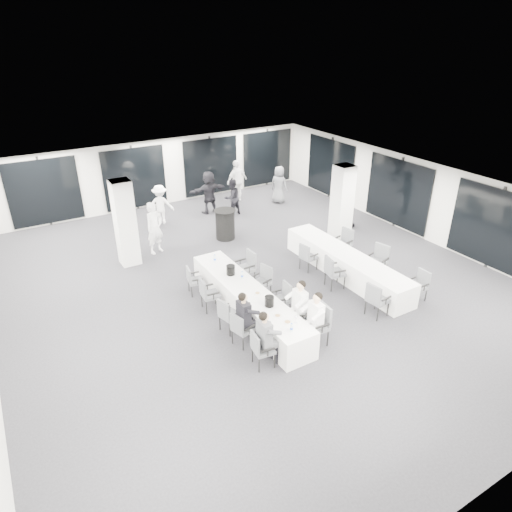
{
  "coord_description": "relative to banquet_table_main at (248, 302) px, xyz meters",
  "views": [
    {
      "loc": [
        -6.1,
        -10.37,
        6.91
      ],
      "look_at": [
        -0.01,
        -0.2,
        0.98
      ],
      "focal_mm": 32.0,
      "sensor_mm": 36.0,
      "label": 1
    }
  ],
  "objects": [
    {
      "name": "chair_main_left_mid",
      "position": [
        -0.83,
        -0.43,
        0.16
      ],
      "size": [
        0.56,
        0.59,
        0.93
      ],
      "rotation": [
        0.0,
        0.0,
        -1.34
      ],
      "color": "#4C4E53",
      "rests_on": "floor"
    },
    {
      "name": "standing_guest_e",
      "position": [
        5.57,
        6.93,
        0.54
      ],
      "size": [
        0.9,
        1.04,
        1.84
      ],
      "primitive_type": "imported",
      "rotation": [
        0.0,
        0.0,
        2.07
      ],
      "color": "#55575C",
      "rests_on": "floor"
    },
    {
      "name": "chair_side_right_far",
      "position": [
        4.5,
        1.36,
        0.18
      ],
      "size": [
        0.58,
        0.61,
        0.98
      ],
      "rotation": [
        0.0,
        0.0,
        1.77
      ],
      "color": "#4C4E53",
      "rests_on": "floor"
    },
    {
      "name": "chair_main_right_fourth",
      "position": [
        0.83,
        0.58,
        0.16
      ],
      "size": [
        0.57,
        0.59,
        0.93
      ],
      "rotation": [
        0.0,
        0.0,
        1.81
      ],
      "color": "#4C4E53",
      "rests_on": "floor"
    },
    {
      "name": "water_bottle_c",
      "position": [
        -0.04,
        1.88,
        0.49
      ],
      "size": [
        0.07,
        0.07,
        0.23
      ],
      "primitive_type": "cylinder",
      "color": "silver",
      "rests_on": "banquet_table_main"
    },
    {
      "name": "chair_side_left_near",
      "position": [
        2.83,
        -1.83,
        0.19
      ],
      "size": [
        0.55,
        0.6,
        0.99
      ],
      "rotation": [
        0.0,
        0.0,
        -1.46
      ],
      "color": "#4C4E53",
      "rests_on": "floor"
    },
    {
      "name": "banquet_table_side",
      "position": [
        3.67,
        0.31,
        0.0
      ],
      "size": [
        0.9,
        5.0,
        0.75
      ],
      "primitive_type": "cube",
      "color": "white",
      "rests_on": "floor"
    },
    {
      "name": "chair_main_left_near",
      "position": [
        -0.83,
        -1.99,
        0.14
      ],
      "size": [
        0.51,
        0.55,
        0.91
      ],
      "rotation": [
        0.0,
        0.0,
        -1.71
      ],
      "color": "#4C4E53",
      "rests_on": "floor"
    },
    {
      "name": "column_left",
      "position": [
        -1.82,
        4.59,
        1.02
      ],
      "size": [
        0.6,
        0.6,
        2.8
      ],
      "primitive_type": "cube",
      "color": "silver",
      "rests_on": "floor"
    },
    {
      "name": "banquet_table_main",
      "position": [
        0.0,
        0.0,
        0.0
      ],
      "size": [
        0.9,
        5.0,
        0.75
      ],
      "primitive_type": "cube",
      "color": "white",
      "rests_on": "floor"
    },
    {
      "name": "chair_main_left_far",
      "position": [
        -0.82,
        1.71,
        0.11
      ],
      "size": [
        0.5,
        0.53,
        0.86
      ],
      "rotation": [
        0.0,
        0.0,
        -1.74
      ],
      "color": "#4C4E53",
      "rests_on": "floor"
    },
    {
      "name": "seated_guest_c",
      "position": [
        0.67,
        -1.96,
        0.44
      ],
      "size": [
        0.5,
        0.38,
        1.44
      ],
      "rotation": [
        0.0,
        0.0,
        1.57
      ],
      "color": "white",
      "rests_on": "floor"
    },
    {
      "name": "water_bottle_a",
      "position": [
        -0.07,
        -2.1,
        0.48
      ],
      "size": [
        0.07,
        0.07,
        0.21
      ],
      "primitive_type": "cylinder",
      "color": "silver",
      "rests_on": "banquet_table_main"
    },
    {
      "name": "chair_main_left_second",
      "position": [
        -0.83,
        -1.09,
        0.14
      ],
      "size": [
        0.55,
        0.58,
        0.9
      ],
      "rotation": [
        0.0,
        0.0,
        -1.32
      ],
      "color": "#4C4E53",
      "rests_on": "floor"
    },
    {
      "name": "chair_main_right_mid",
      "position": [
        0.83,
        -0.44,
        0.13
      ],
      "size": [
        0.47,
        0.52,
        0.88
      ],
      "rotation": [
        0.0,
        0.0,
        1.51
      ],
      "color": "#4C4E53",
      "rests_on": "floor"
    },
    {
      "name": "chair_main_left_fourth",
      "position": [
        -0.83,
        0.74,
        0.16
      ],
      "size": [
        0.53,
        0.57,
        0.94
      ],
      "rotation": [
        0.0,
        0.0,
        -1.69
      ],
      "color": "#4C4E53",
      "rests_on": "floor"
    },
    {
      "name": "plate_b",
      "position": [
        0.05,
        -1.77,
        0.39
      ],
      "size": [
        0.22,
        0.22,
        0.03
      ],
      "color": "white",
      "rests_on": "banquet_table_main"
    },
    {
      "name": "standing_guest_d",
      "position": [
        4.11,
        8.09,
        0.66
      ],
      "size": [
        1.33,
        0.91,
        2.07
      ],
      "primitive_type": "imported",
      "rotation": [
        0.0,
        0.0,
        3.34
      ],
      "color": "white",
      "rests_on": "floor"
    },
    {
      "name": "seated_guest_d",
      "position": [
        0.67,
        -1.31,
        0.44
      ],
      "size": [
        0.5,
        0.38,
        1.44
      ],
      "rotation": [
        0.0,
        0.0,
        1.57
      ],
      "color": "white",
      "rests_on": "floor"
    },
    {
      "name": "room",
      "position": [
        1.86,
        2.5,
        1.01
      ],
      "size": [
        14.04,
        16.04,
        2.84
      ],
      "color": "#232328",
      "rests_on": "ground"
    },
    {
      "name": "chair_side_right_near",
      "position": [
        4.5,
        -1.84,
        0.13
      ],
      "size": [
        0.46,
        0.51,
        0.89
      ],
      "rotation": [
        0.0,
        0.0,
        1.56
      ],
      "color": "#4C4E53",
      "rests_on": "floor"
    },
    {
      "name": "standing_guest_f",
      "position": [
        2.42,
        7.39,
        0.63
      ],
      "size": [
        1.88,
        0.81,
        2.01
      ],
      "primitive_type": "imported",
      "rotation": [
        0.0,
        0.0,
        3.2
      ],
      "color": "black",
      "rests_on": "floor"
    },
    {
      "name": "seated_guest_b",
      "position": [
        -0.67,
        -1.07,
        0.44
      ],
      "size": [
        0.5,
        0.38,
        1.44
      ],
      "rotation": [
        0.0,
        0.0,
        -1.57
      ],
      "color": "black",
      "rests_on": "floor"
    },
    {
      "name": "chair_main_right_second",
      "position": [
        0.83,
        -1.33,
        0.13
      ],
      "size": [
        0.54,
        0.56,
        0.89
      ],
      "rotation": [
        0.0,
        0.0,
        1.33
      ],
      "color": "#4C4E53",
      "rests_on": "floor"
    },
    {
      "name": "plate_c",
      "position": [
        0.12,
        -0.29,
        0.39
      ],
      "size": [
        0.19,
        0.19,
        0.03
      ],
      "color": "white",
      "rests_on": "banquet_table_main"
    },
    {
      "name": "plate_a",
      "position": [
        -0.0,
        -1.43,
        0.39
      ],
      "size": [
        0.21,
        0.21,
        0.03
      ],
      "color": "white",
      "rests_on": "banquet_table_main"
    },
    {
      "name": "chair_side_right_mid",
      "position": [
        4.51,
        -0.23,
        0.21
      ],
      "size": [
        0.63,
        0.66,
        1.03
      ],
      "rotation": [
        0.0,
        0.0,
        1.82
      ],
      "color": "#4C4E53",
      "rests_on": "floor"
    },
    {
      "name": "wine_glass",
      "position": [
        0.2,
        -1.89,
        0.54
      ],
      "size": [
        0.08,
        0.08,
        0.22
      ],
      "color": "silver",
      "rests_on": "banquet_table_main"
    },
    {
      "name": "chair_main_right_near",
      "position": [
        0.84,
        -1.97,
        0.22
      ],
      "size": [
        0.57,
        0.63,
        1.04
      ],
      "rotation": [
        0.0,
        0.0,
        1.48
      ],
      "color": "#4C4E53",
      "rests_on": "floor"
    },
    {
      "name": "chair_side_left_mid",
      "position": [
        2.83,
        -0.06,
        0.2
      ],
      "size": [
        0.59,
        0.63,
        1.0
      ],
      "rotation": [
        0.0,
        0.0,
        -1.77
      ],
      "color": "#4C4E53",
      "rests_on": "floor"
    },
    {
      "name": "standing_guest_c",
      "position": [
        0.28,
        7.29,
        0.51
      ],
      "size": [
        1.28,
        1.01,
        1.76
      ],
      "primitive_type": "imported",
      "rotation": [
        0.0,
        0.0,
        2.71
      ],
      "color": "white",
      "rests_on": "floor"
    },
    {
      "name": "standing_guest_b",
      "position": [
        3.1,
        6.66,
        0.48
      ],
      "size": [
        0.91,
        0.67,
        1.71
      ],
      "primitive_type": "imported",
      "rotation": [
        0.0,
        0.0,
        3.36
      ],
      "color": "black",
      "rests_on": "floor"
    },
    {
      "name": "ice_bucket_near",
      "position": [
        0.07,
        -0.95,
        0.51
      ],
      "size": [
        0.23,
        0.23,
        0.27
      ],
      "primitive_type": "cylinder",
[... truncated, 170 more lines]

